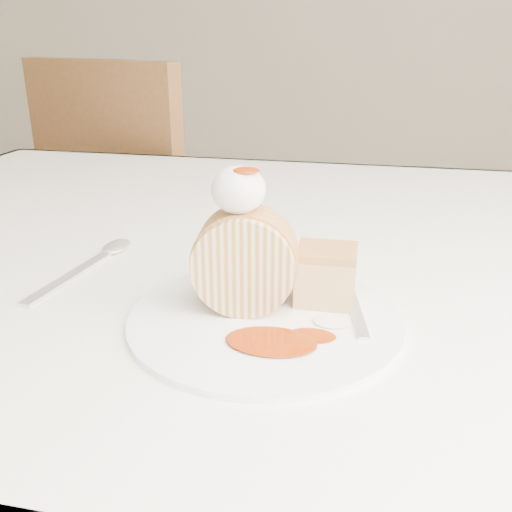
# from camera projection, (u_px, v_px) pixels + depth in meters

# --- Properties ---
(table) EXTENTS (1.40, 0.90, 0.75)m
(table) POSITION_uv_depth(u_px,v_px,m) (320.00, 310.00, 0.71)
(table) COLOR white
(table) RESTS_ON ground
(chair_far) EXTENTS (0.56, 0.56, 0.93)m
(chair_far) POSITION_uv_depth(u_px,v_px,m) (143.00, 220.00, 1.48)
(chair_far) COLOR brown
(chair_far) RESTS_ON ground
(plate) EXTENTS (0.24, 0.24, 0.01)m
(plate) POSITION_uv_depth(u_px,v_px,m) (265.00, 319.00, 0.50)
(plate) COLOR white
(plate) RESTS_ON table
(roulade_slice) EXTENTS (0.09, 0.06, 0.09)m
(roulade_slice) POSITION_uv_depth(u_px,v_px,m) (245.00, 261.00, 0.50)
(roulade_slice) COLOR beige
(roulade_slice) RESTS_ON plate
(cake_chunk) EXTENTS (0.05, 0.05, 0.04)m
(cake_chunk) POSITION_uv_depth(u_px,v_px,m) (326.00, 278.00, 0.52)
(cake_chunk) COLOR #D48B50
(cake_chunk) RESTS_ON plate
(whipped_cream) EXTENTS (0.05, 0.05, 0.04)m
(whipped_cream) POSITION_uv_depth(u_px,v_px,m) (238.00, 190.00, 0.47)
(whipped_cream) COLOR white
(whipped_cream) RESTS_ON roulade_slice
(caramel_drizzle) EXTENTS (0.02, 0.02, 0.01)m
(caramel_drizzle) POSITION_uv_depth(u_px,v_px,m) (246.00, 164.00, 0.46)
(caramel_drizzle) COLOR #892805
(caramel_drizzle) RESTS_ON whipped_cream
(caramel_pool) EXTENTS (0.07, 0.05, 0.00)m
(caramel_pool) POSITION_uv_depth(u_px,v_px,m) (271.00, 341.00, 0.45)
(caramel_pool) COLOR #892805
(caramel_pool) RESTS_ON plate
(fork) EXTENTS (0.05, 0.14, 0.00)m
(fork) POSITION_uv_depth(u_px,v_px,m) (355.00, 310.00, 0.50)
(fork) COLOR silver
(fork) RESTS_ON plate
(spoon) EXTENTS (0.05, 0.17, 0.00)m
(spoon) POSITION_uv_depth(u_px,v_px,m) (69.00, 277.00, 0.58)
(spoon) COLOR silver
(spoon) RESTS_ON table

